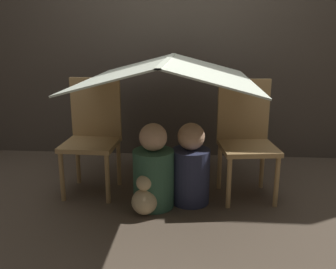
# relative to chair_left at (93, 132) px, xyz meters

# --- Properties ---
(ground_plane) EXTENTS (8.80, 8.80, 0.00)m
(ground_plane) POSITION_rel_chair_left_xyz_m (0.61, -0.33, -0.49)
(ground_plane) COLOR brown
(wall_back) EXTENTS (7.00, 0.05, 2.50)m
(wall_back) POSITION_rel_chair_left_xyz_m (0.61, 0.97, 0.76)
(wall_back) COLOR #4C4238
(wall_back) RESTS_ON ground_plane
(chair_left) EXTENTS (0.43, 0.43, 0.91)m
(chair_left) POSITION_rel_chair_left_xyz_m (0.00, 0.00, 0.00)
(chair_left) COLOR tan
(chair_left) RESTS_ON ground_plane
(chair_right) EXTENTS (0.46, 0.46, 0.91)m
(chair_right) POSITION_rel_chair_left_xyz_m (1.21, -0.00, 0.00)
(chair_right) COLOR tan
(chair_right) RESTS_ON ground_plane
(sheet_canopy) EXTENTS (1.23, 1.49, 0.17)m
(sheet_canopy) POSITION_rel_chair_left_xyz_m (0.61, -0.08, 0.50)
(sheet_canopy) COLOR silver
(person_front) EXTENTS (0.30, 0.30, 0.64)m
(person_front) POSITION_rel_chair_left_xyz_m (0.52, -0.29, -0.21)
(person_front) COLOR #38664C
(person_front) RESTS_ON ground_plane
(person_second) EXTENTS (0.29, 0.29, 0.62)m
(person_second) POSITION_rel_chair_left_xyz_m (0.79, -0.20, -0.22)
(person_second) COLOR #2D3351
(person_second) RESTS_ON ground_plane
(plush_toy) EXTENTS (0.19, 0.19, 0.29)m
(plush_toy) POSITION_rel_chair_left_xyz_m (0.47, -0.42, -0.37)
(plush_toy) COLOR beige
(plush_toy) RESTS_ON ground_plane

